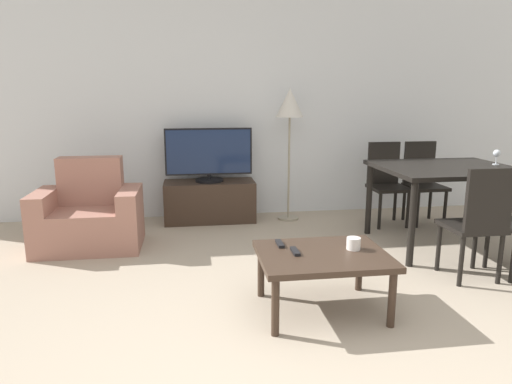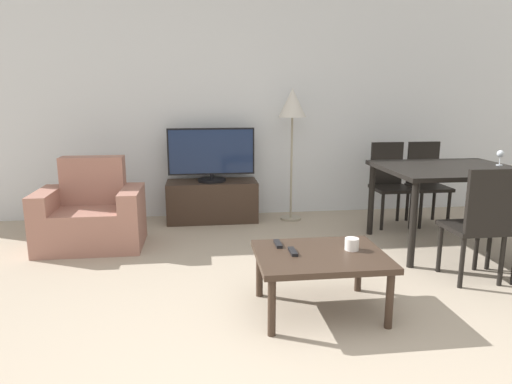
% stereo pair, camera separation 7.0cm
% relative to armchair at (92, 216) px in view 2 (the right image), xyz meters
% --- Properties ---
extents(wall_back, '(7.68, 0.06, 2.70)m').
position_rel_armchair_xyz_m(wall_back, '(1.43, 1.06, 1.05)').
color(wall_back, silver).
rests_on(wall_back, ground_plane).
extents(armchair, '(0.96, 0.65, 0.85)m').
position_rel_armchair_xyz_m(armchair, '(0.00, 0.00, 0.00)').
color(armchair, '#9E6B5B').
rests_on(armchair, ground_plane).
extents(tv_stand, '(1.03, 0.44, 0.46)m').
position_rel_armchair_xyz_m(tv_stand, '(1.18, 0.77, -0.06)').
color(tv_stand, '#38281E').
rests_on(tv_stand, ground_plane).
extents(tv, '(0.98, 0.32, 0.61)m').
position_rel_armchair_xyz_m(tv, '(1.18, 0.77, 0.47)').
color(tv, black).
rests_on(tv, tv_stand).
extents(coffee_table, '(0.85, 0.67, 0.41)m').
position_rel_armchair_xyz_m(coffee_table, '(1.83, -1.61, 0.07)').
color(coffee_table, '#38281E').
rests_on(coffee_table, ground_plane).
extents(dining_table, '(1.25, 1.07, 0.78)m').
position_rel_armchair_xyz_m(dining_table, '(3.37, -0.45, 0.40)').
color(dining_table, black).
rests_on(dining_table, ground_plane).
extents(dining_chair_near, '(0.40, 0.40, 0.92)m').
position_rel_armchair_xyz_m(dining_chair_near, '(3.15, -1.29, 0.21)').
color(dining_chair_near, black).
rests_on(dining_chair_near, ground_plane).
extents(dining_chair_far, '(0.40, 0.40, 0.92)m').
position_rel_armchair_xyz_m(dining_chair_far, '(3.59, 0.40, 0.21)').
color(dining_chair_far, black).
rests_on(dining_chair_far, ground_plane).
extents(dining_chair_far_left, '(0.40, 0.40, 0.92)m').
position_rel_armchair_xyz_m(dining_chair_far_left, '(3.15, 0.40, 0.21)').
color(dining_chair_far_left, black).
rests_on(dining_chair_far_left, ground_plane).
extents(floor_lamp, '(0.31, 0.31, 1.51)m').
position_rel_armchair_xyz_m(floor_lamp, '(2.09, 0.70, 0.98)').
color(floor_lamp, gray).
rests_on(floor_lamp, ground_plane).
extents(remote_primary, '(0.04, 0.15, 0.02)m').
position_rel_armchair_xyz_m(remote_primary, '(1.57, -1.41, 0.13)').
color(remote_primary, black).
rests_on(remote_primary, coffee_table).
extents(remote_secondary, '(0.04, 0.15, 0.02)m').
position_rel_armchair_xyz_m(remote_secondary, '(1.64, -1.58, 0.13)').
color(remote_secondary, black).
rests_on(remote_secondary, coffee_table).
extents(cup_white_near, '(0.09, 0.09, 0.08)m').
position_rel_armchair_xyz_m(cup_white_near, '(2.05, -1.57, 0.16)').
color(cup_white_near, white).
rests_on(cup_white_near, coffee_table).
extents(wine_glass_left, '(0.07, 0.07, 0.15)m').
position_rel_armchair_xyz_m(wine_glass_left, '(3.88, -0.42, 0.58)').
color(wine_glass_left, silver).
rests_on(wine_glass_left, dining_table).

